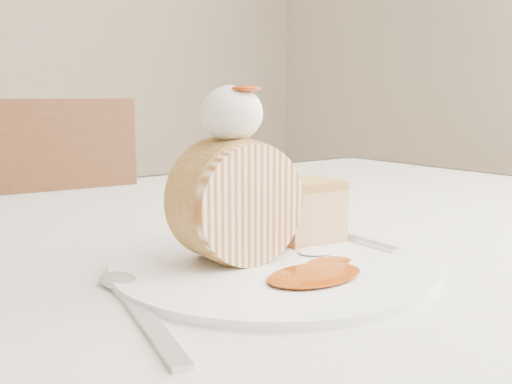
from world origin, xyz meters
TOP-DOWN VIEW (x-y plane):
  - table at (0.00, 0.20)m, footprint 1.40×0.90m
  - chair_far at (-0.11, 0.72)m, footprint 0.46×0.46m
  - plate at (-0.03, 0.06)m, footprint 0.31×0.31m
  - roulade_slice at (-0.05, 0.08)m, footprint 0.10×0.06m
  - cake_chunk at (0.04, 0.09)m, footprint 0.07×0.06m
  - whipped_cream at (-0.05, 0.08)m, footprint 0.05×0.05m
  - caramel_drizzle at (-0.05, 0.07)m, footprint 0.03×0.02m
  - caramel_pool at (-0.03, -0.00)m, footprint 0.09×0.07m
  - fork at (0.08, 0.06)m, footprint 0.03×0.17m
  - spoon at (-0.17, 0.01)m, footprint 0.06×0.17m

SIDE VIEW (x-z plane):
  - chair_far at x=-0.11m, z-range 0.06..0.96m
  - table at x=0.00m, z-range 0.29..1.04m
  - spoon at x=-0.17m, z-range 0.75..0.75m
  - plate at x=-0.03m, z-range 0.75..0.76m
  - fork at x=0.08m, z-range 0.76..0.76m
  - caramel_pool at x=-0.03m, z-range 0.76..0.76m
  - cake_chunk at x=0.04m, z-range 0.76..0.81m
  - roulade_slice at x=-0.05m, z-range 0.76..0.86m
  - whipped_cream at x=-0.05m, z-range 0.86..0.91m
  - caramel_drizzle at x=-0.05m, z-range 0.91..0.91m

